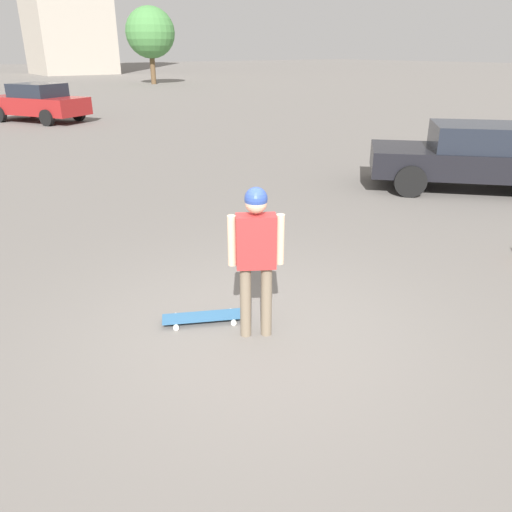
# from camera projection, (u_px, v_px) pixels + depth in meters

# --- Properties ---
(ground_plane) EXTENTS (220.00, 220.00, 0.00)m
(ground_plane) POSITION_uv_depth(u_px,v_px,m) (256.00, 334.00, 5.42)
(ground_plane) COLOR slate
(person) EXTENTS (0.38, 0.50, 1.64)m
(person) POSITION_uv_depth(u_px,v_px,m) (256.00, 246.00, 5.03)
(person) COLOR #7A6B56
(person) RESTS_ON ground_plane
(skateboard) EXTENTS (0.63, 0.95, 0.08)m
(skateboard) POSITION_uv_depth(u_px,v_px,m) (204.00, 317.00, 5.65)
(skateboard) COLOR #336693
(skateboard) RESTS_ON ground_plane
(car_parked_near) EXTENTS (4.23, 4.14, 1.41)m
(car_parked_near) POSITION_uv_depth(u_px,v_px,m) (472.00, 156.00, 10.75)
(car_parked_near) COLOR black
(car_parked_near) RESTS_ON ground_plane
(car_parked_far) EXTENTS (4.62, 3.61, 1.54)m
(car_parked_far) POSITION_uv_depth(u_px,v_px,m) (38.00, 102.00, 20.92)
(car_parked_far) COLOR maroon
(car_parked_far) RESTS_ON ground_plane
(tree_distant) EXTENTS (4.13, 4.13, 6.20)m
(tree_distant) POSITION_uv_depth(u_px,v_px,m) (150.00, 33.00, 42.00)
(tree_distant) COLOR brown
(tree_distant) RESTS_ON ground_plane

